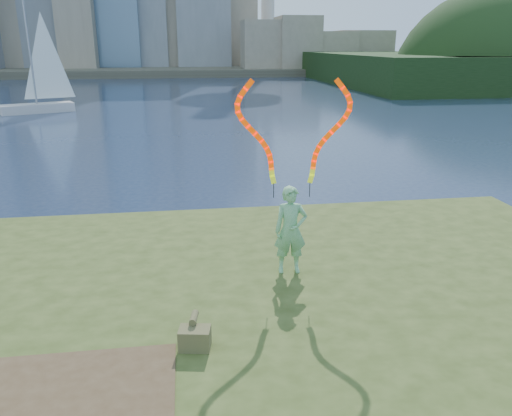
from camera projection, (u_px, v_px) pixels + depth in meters
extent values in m
plane|color=#1B2843|center=(210.00, 328.00, 9.72)|extent=(320.00, 320.00, 0.00)
cube|color=#344217|center=(219.00, 410.00, 7.32)|extent=(20.00, 18.00, 0.30)
cube|color=#344217|center=(217.00, 383.00, 7.52)|extent=(17.00, 15.00, 0.30)
cube|color=#344217|center=(216.00, 361.00, 7.63)|extent=(14.00, 12.00, 0.30)
cube|color=#464133|center=(184.00, 69.00, 98.84)|extent=(320.00, 40.00, 1.20)
imported|color=#16801E|center=(291.00, 230.00, 10.03)|extent=(0.68, 0.47, 1.81)
cylinder|color=black|center=(274.00, 190.00, 9.86)|extent=(0.02, 0.02, 0.30)
cylinder|color=black|center=(310.00, 189.00, 9.92)|extent=(0.02, 0.02, 0.30)
cube|color=#4E502B|center=(195.00, 338.00, 7.65)|extent=(0.53, 0.40, 0.34)
cylinder|color=#4E502B|center=(194.00, 318.00, 7.79)|extent=(0.17, 0.33, 0.11)
cube|color=beige|center=(38.00, 109.00, 40.00)|extent=(5.69, 3.84, 0.76)
cylinder|color=gray|center=(30.00, 53.00, 38.67)|extent=(0.15, 0.15, 8.30)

